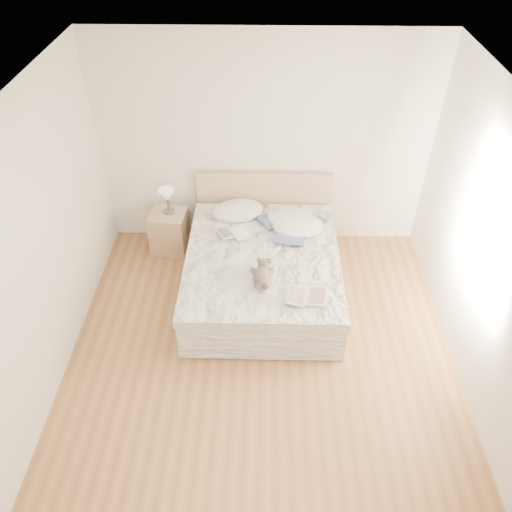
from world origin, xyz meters
name	(u,v)px	position (x,y,z in m)	size (l,w,h in m)	color
floor	(261,368)	(0.00, 0.00, 0.00)	(4.00, 4.50, 0.00)	brown
ceiling	(263,121)	(0.00, 0.00, 2.70)	(4.00, 4.50, 0.00)	white
wall_back	(264,145)	(0.00, 2.25, 1.35)	(4.00, 0.02, 2.70)	silver
wall_left	(29,266)	(-2.00, 0.00, 1.35)	(0.02, 4.50, 2.70)	silver
wall_right	(498,273)	(2.00, 0.00, 1.35)	(0.02, 4.50, 2.70)	silver
window	(489,242)	(1.99, 0.30, 1.45)	(0.02, 1.30, 1.10)	white
bed	(263,269)	(0.00, 1.19, 0.31)	(1.72, 2.14, 1.00)	tan
nightstand	(170,231)	(-1.21, 1.92, 0.28)	(0.45, 0.40, 0.56)	tan
table_lamp	(167,196)	(-1.19, 1.96, 0.79)	(0.26, 0.26, 0.32)	#4A4640
pillow_left	(238,211)	(-0.32, 1.89, 0.64)	(0.65, 0.45, 0.19)	white
pillow_middle	(289,217)	(0.31, 1.76, 0.64)	(0.54, 0.38, 0.16)	silver
pillow_right	(298,226)	(0.41, 1.59, 0.64)	(0.61, 0.43, 0.18)	white
blouse	(291,230)	(0.33, 1.51, 0.63)	(0.56, 0.60, 0.02)	#39476D
photo_book	(233,233)	(-0.35, 1.44, 0.63)	(0.36, 0.24, 0.03)	white
childrens_book	(307,296)	(0.45, 0.42, 0.63)	(0.41, 0.28, 0.03)	beige
teddy_bear	(262,280)	(0.00, 0.63, 0.65)	(0.23, 0.33, 0.17)	brown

